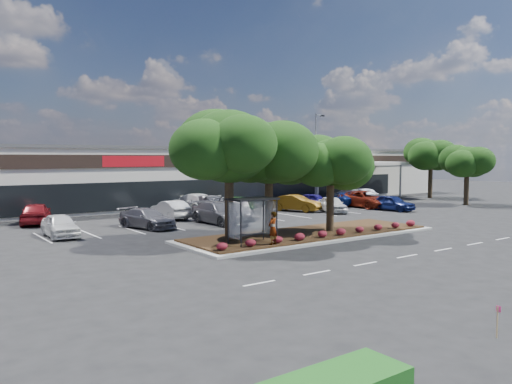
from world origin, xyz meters
TOP-DOWN VIEW (x-y plane):
  - ground at (0.00, 0.00)m, footprint 160.00×160.00m
  - retail_store at (0.06, 33.91)m, footprint 80.40×25.20m
  - landscape_island at (-2.00, 4.00)m, footprint 18.00×6.00m
  - lane_markings at (-0.14, 10.42)m, footprint 33.12×20.06m
  - shrub_row at (-2.00, 1.90)m, footprint 17.00×0.80m
  - bus_shelter at (-7.50, 2.95)m, footprint 2.75×1.55m
  - island_tree_west at (-8.00, 4.50)m, footprint 7.20×7.20m
  - island_tree_mid at (-4.50, 5.20)m, footprint 6.60×6.60m
  - island_tree_east at (-0.50, 3.70)m, footprint 5.80×5.80m
  - tree_east_near at (26.00, 10.00)m, footprint 5.60×5.60m
  - tree_east_far at (31.00, 18.00)m, footprint 6.40×6.40m
  - conifer_north_east at (34.00, 44.00)m, footprint 3.96×3.96m
  - person_waiting at (-6.89, 1.70)m, footprint 0.80×0.66m
  - light_pole at (14.70, 21.52)m, footprint 1.38×0.88m
  - survey_stake at (-10.12, -13.00)m, footprint 0.08×0.14m
  - car_0 at (-15.46, 13.15)m, footprint 1.87×4.47m
  - car_1 at (-9.24, 13.64)m, footprint 3.28×5.35m
  - car_2 at (-3.27, 13.43)m, footprint 2.35×4.53m
  - car_3 at (-3.67, 12.67)m, footprint 2.62×5.89m
  - car_4 at (-0.88, 14.14)m, footprint 3.24×4.68m
  - car_5 at (6.97, 15.96)m, footprint 3.42×5.05m
  - car_6 at (9.15, 13.31)m, footprint 3.45×4.76m
  - car_7 at (14.94, 11.00)m, footprint 2.25×4.64m
  - car_8 at (15.01, 14.47)m, footprint 3.36×6.40m
  - car_9 at (-15.33, 20.68)m, footprint 3.38×5.39m
  - car_10 at (-5.35, 17.79)m, footprint 1.70×4.69m
  - car_11 at (-0.68, 20.09)m, footprint 2.93×5.89m
  - car_12 at (-1.05, 21.86)m, footprint 3.58×6.29m
  - car_13 at (2.77, 20.08)m, footprint 1.93×4.36m
  - car_14 at (11.01, 18.72)m, footprint 2.98×4.51m
  - car_15 at (14.74, 17.59)m, footprint 3.32×5.45m
  - car_16 at (18.16, 20.17)m, footprint 3.35×5.59m
  - car_17 at (19.90, 19.48)m, footprint 2.67×4.87m

SIDE VIEW (x-z plane):
  - ground at x=0.00m, z-range 0.00..0.00m
  - lane_markings at x=-0.14m, z-range 0.00..0.01m
  - landscape_island at x=-2.00m, z-range -0.01..0.25m
  - shrub_row at x=-2.00m, z-range 0.26..0.76m
  - survey_stake at x=-10.12m, z-range 0.14..1.07m
  - car_15 at x=14.74m, z-range 0.00..1.41m
  - car_14 at x=11.01m, z-range 0.00..1.43m
  - car_1 at x=-9.24m, z-range 0.00..1.45m
  - car_13 at x=2.77m, z-range 0.00..1.46m
  - car_4 at x=-0.88m, z-range 0.00..1.46m
  - car_2 at x=-3.27m, z-range 0.00..1.47m
  - car_6 at x=9.15m, z-range 0.00..1.50m
  - car_0 at x=-15.46m, z-range 0.00..1.51m
  - car_16 at x=18.16m, z-range 0.00..1.52m
  - car_17 at x=19.90m, z-range 0.00..1.52m
  - car_7 at x=14.94m, z-range 0.00..1.53m
  - car_10 at x=-5.35m, z-range 0.00..1.54m
  - car_5 at x=6.97m, z-range 0.00..1.58m
  - car_11 at x=-0.68m, z-range 0.00..1.64m
  - car_3 at x=-3.67m, z-range 0.00..1.68m
  - car_9 at x=-15.33m, z-range 0.00..1.71m
  - car_12 at x=-1.05m, z-range 0.00..1.72m
  - car_8 at x=15.01m, z-range 0.00..1.72m
  - person_waiting at x=-6.89m, z-range 0.26..2.14m
  - bus_shelter at x=-7.50m, z-range 1.01..3.60m
  - retail_store at x=0.06m, z-range 0.03..6.28m
  - tree_east_near at x=26.00m, z-range 0.00..6.51m
  - island_tree_east at x=-0.50m, z-range 0.26..6.76m
  - tree_east_far at x=31.00m, z-range 0.00..7.62m
  - island_tree_mid at x=-4.50m, z-range 0.26..7.58m
  - island_tree_west at x=-8.00m, z-range 0.26..8.15m
  - light_pole at x=14.70m, z-range -0.57..9.53m
  - conifer_north_east at x=34.00m, z-range 0.00..9.00m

